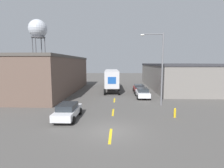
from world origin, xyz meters
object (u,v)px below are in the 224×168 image
object	(u,v)px
water_tower	(38,30)
parked_car_right_mid	(142,93)
street_lamp	(160,64)
parked_car_left_near	(68,111)
parked_car_right_far	(139,88)
semi_truck	(111,78)
fire_hydrant	(175,113)

from	to	relation	value
water_tower	parked_car_right_mid	bearing A→B (deg)	-46.60
water_tower	street_lamp	distance (m)	51.38
parked_car_left_near	street_lamp	distance (m)	12.50
parked_car_right_far	street_lamp	size ratio (longest dim) A/B	0.51
semi_truck	street_lamp	size ratio (longest dim) A/B	1.55
parked_car_right_mid	fire_hydrant	xyz separation A→B (m)	(1.91, -9.85, -0.33)
parked_car_right_mid	water_tower	world-z (taller)	water_tower
parked_car_left_near	water_tower	xyz separation A→B (m)	(-22.62, 43.76, 15.90)
parked_car_left_near	water_tower	distance (m)	51.77
parked_car_left_near	parked_car_right_far	bearing A→B (deg)	60.47
parked_car_right_mid	water_tower	distance (m)	48.26
parked_car_right_mid	fire_hydrant	size ratio (longest dim) A/B	4.87
parked_car_right_far	parked_car_right_mid	bearing A→B (deg)	-90.00
street_lamp	parked_car_left_near	bearing A→B (deg)	-149.94
street_lamp	water_tower	bearing A→B (deg)	130.81
parked_car_right_far	fire_hydrant	xyz separation A→B (m)	(1.91, -14.52, -0.33)
parked_car_right_mid	street_lamp	world-z (taller)	street_lamp
fire_hydrant	parked_car_right_mid	bearing A→B (deg)	100.97
semi_truck	parked_car_left_near	world-z (taller)	semi_truck
semi_truck	fire_hydrant	size ratio (longest dim) A/B	14.83
semi_truck	street_lamp	world-z (taller)	street_lamp
water_tower	fire_hydrant	xyz separation A→B (m)	(33.21, -42.95, -16.24)
parked_car_right_mid	street_lamp	bearing A→B (deg)	-73.44
semi_truck	parked_car_left_near	xyz separation A→B (m)	(-3.50, -18.88, -1.59)
parked_car_right_far	street_lamp	bearing A→B (deg)	-81.42
semi_truck	water_tower	size ratio (longest dim) A/B	0.70
parked_car_right_far	parked_car_left_near	xyz separation A→B (m)	(-8.68, -15.33, 0.00)
water_tower	street_lamp	xyz separation A→B (m)	(32.73, -37.91, -11.45)
semi_truck	fire_hydrant	xyz separation A→B (m)	(7.09, -18.07, -1.92)
semi_truck	parked_car_right_far	world-z (taller)	semi_truck
parked_car_right_far	water_tower	distance (m)	45.18
semi_truck	street_lamp	bearing A→B (deg)	-65.98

